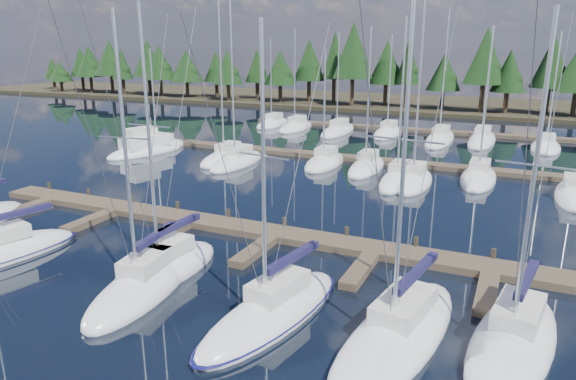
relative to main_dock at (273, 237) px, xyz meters
The scene contains 12 objects.
ground 12.65m from the main_dock, 90.00° to the left, with size 260.00×260.00×0.00m, color black.
far_shore 72.64m from the main_dock, 90.00° to the left, with size 220.00×30.00×0.60m, color #2D2819.
main_dock is the anchor object (origin of this frame).
back_docks 32.23m from the main_dock, 90.00° to the left, with size 50.00×21.80×0.40m.
front_sailboat_2 7.01m from the main_dock, 114.65° to the right, with size 3.23×7.60×13.72m.
front_sailboat_3 8.74m from the main_dock, 107.82° to the right, with size 3.90×8.59×13.33m.
front_sailboat_4 8.89m from the main_dock, 63.96° to the right, with size 4.38×9.66×12.85m.
front_sailboat_5 11.79m from the main_dock, 39.47° to the right, with size 4.59×10.49×14.57m.
front_sailboat_6 14.56m from the main_dock, 24.83° to the right, with size 4.19×9.10×13.13m.
back_sailboat_rows 27.89m from the main_dock, 88.84° to the left, with size 45.61×32.46×16.13m.
motor_yacht_left 28.58m from the main_dock, 144.21° to the left, with size 5.29×9.53×4.53m.
tree_line 63.23m from the main_dock, 90.64° to the left, with size 187.16×11.62×14.15m.
Camera 1 is at (12.53, -7.96, 11.17)m, focal length 32.00 mm.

